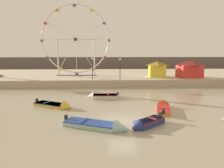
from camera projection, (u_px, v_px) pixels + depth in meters
ground_plane at (123, 121)px, 17.38m from camera, size 240.00×240.00×0.00m
quay_promenade at (112, 76)px, 44.12m from camera, size 110.00×21.35×1.26m
distant_town_skyline at (109, 64)px, 62.45m from camera, size 140.00×3.00×4.40m
motorboat_mustard_yellow at (57, 106)px, 21.60m from camera, size 4.96×3.35×1.29m
motorboat_navy_blue at (145, 123)px, 16.05m from camera, size 3.48×3.02×1.11m
motorboat_seafoam at (102, 126)px, 15.67m from camera, size 5.69×3.27×1.31m
motorboat_pale_grey at (100, 96)px, 25.71m from camera, size 4.25×1.40×1.24m
motorboat_orange_hull at (163, 107)px, 20.88m from camera, size 2.42×4.44×1.23m
ferris_wheel_white_frame at (76, 40)px, 39.18m from camera, size 14.14×1.20×14.30m
carnival_booth_red_striped at (190, 69)px, 36.70m from camera, size 4.88×3.77×3.24m
carnival_booth_yellow_awning at (157, 69)px, 37.79m from camera, size 3.53×3.00×3.05m
promenade_lamp_near at (92, 65)px, 34.03m from camera, size 0.32×0.32×3.84m
promenade_lamp_far at (120, 66)px, 33.99m from camera, size 0.32×0.32×3.73m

